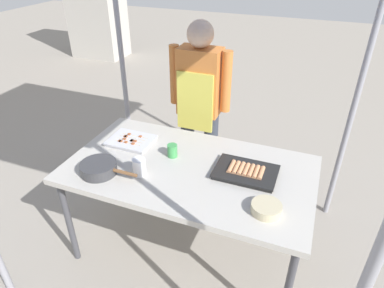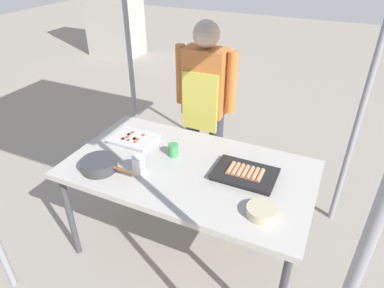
# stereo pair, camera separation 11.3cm
# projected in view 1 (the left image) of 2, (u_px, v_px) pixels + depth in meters

# --- Properties ---
(ground_plane) EXTENTS (18.00, 18.00, 0.00)m
(ground_plane) POSITION_uv_depth(u_px,v_px,m) (190.00, 247.00, 2.60)
(ground_plane) COLOR gray
(stall_table) EXTENTS (1.60, 0.90, 0.75)m
(stall_table) POSITION_uv_depth(u_px,v_px,m) (189.00, 174.00, 2.24)
(stall_table) COLOR #B7B2A8
(stall_table) RESTS_ON ground
(tray_grilled_sausages) EXTENTS (0.39, 0.27, 0.05)m
(tray_grilled_sausages) POSITION_uv_depth(u_px,v_px,m) (246.00, 172.00, 2.13)
(tray_grilled_sausages) COLOR black
(tray_grilled_sausages) RESTS_ON stall_table
(tray_meat_skewers) EXTENTS (0.32, 0.25, 0.04)m
(tray_meat_skewers) POSITION_uv_depth(u_px,v_px,m) (131.00, 141.00, 2.46)
(tray_meat_skewers) COLOR silver
(tray_meat_skewers) RESTS_ON stall_table
(cooking_wok) EXTENTS (0.39, 0.23, 0.07)m
(cooking_wok) POSITION_uv_depth(u_px,v_px,m) (99.00, 168.00, 2.14)
(cooking_wok) COLOR #38383A
(cooking_wok) RESTS_ON stall_table
(condiment_bowl) EXTENTS (0.17, 0.17, 0.05)m
(condiment_bowl) POSITION_uv_depth(u_px,v_px,m) (266.00, 208.00, 1.84)
(condiment_bowl) COLOR #BFB28C
(condiment_bowl) RESTS_ON stall_table
(drink_cup_near_edge) EXTENTS (0.07, 0.07, 0.09)m
(drink_cup_near_edge) POSITION_uv_depth(u_px,v_px,m) (172.00, 151.00, 2.30)
(drink_cup_near_edge) COLOR #3F994C
(drink_cup_near_edge) RESTS_ON stall_table
(drink_cup_by_wok) EXTENTS (0.08, 0.08, 0.11)m
(drink_cup_by_wok) POSITION_uv_depth(u_px,v_px,m) (139.00, 167.00, 2.12)
(drink_cup_by_wok) COLOR white
(drink_cup_by_wok) RESTS_ON stall_table
(vendor_woman) EXTENTS (0.52, 0.22, 1.52)m
(vendor_woman) POSITION_uv_depth(u_px,v_px,m) (199.00, 99.00, 2.79)
(vendor_woman) COLOR #333842
(vendor_woman) RESTS_ON ground
(neighbor_stall_left) EXTENTS (0.96, 0.67, 1.98)m
(neighbor_stall_left) POSITION_uv_depth(u_px,v_px,m) (95.00, 2.00, 6.25)
(neighbor_stall_left) COLOR #B7B2A8
(neighbor_stall_left) RESTS_ON ground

